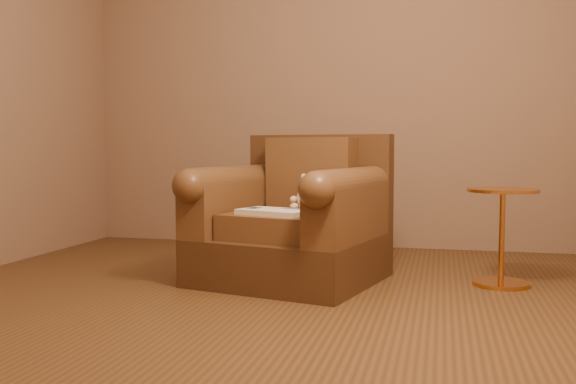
# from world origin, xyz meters

# --- Properties ---
(floor) EXTENTS (4.00, 4.00, 0.00)m
(floor) POSITION_xyz_m (0.00, 0.00, 0.00)
(floor) COLOR brown
(floor) RESTS_ON ground
(armchair) EXTENTS (1.19, 1.15, 0.89)m
(armchair) POSITION_xyz_m (0.06, 0.58, 0.34)
(armchair) COLOR #432A16
(armchair) RESTS_ON floor
(teddy_bear) EXTENTS (0.17, 0.19, 0.23)m
(teddy_bear) POSITION_xyz_m (0.12, 0.65, 0.51)
(teddy_bear) COLOR beige
(teddy_bear) RESTS_ON armchair
(guidebook) EXTENTS (0.45, 0.36, 0.03)m
(guidebook) POSITION_xyz_m (0.01, 0.32, 0.44)
(guidebook) COLOR beige
(guidebook) RESTS_ON armchair
(side_table) EXTENTS (0.41, 0.41, 0.57)m
(side_table) POSITION_xyz_m (1.28, 0.70, 0.31)
(side_table) COLOR #D18939
(side_table) RESTS_ON floor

